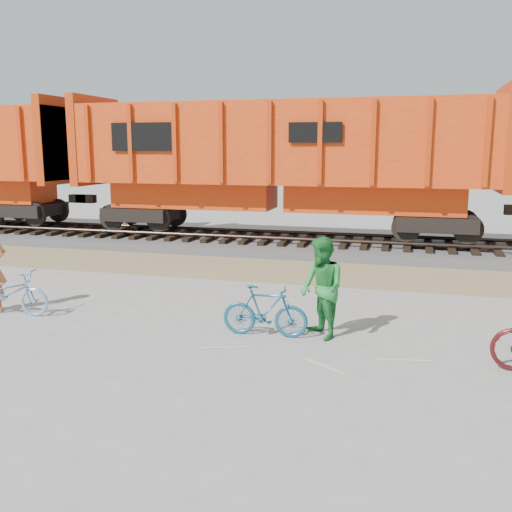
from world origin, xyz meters
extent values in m
plane|color=#9E9E99|center=(0.00, 0.00, 0.00)|extent=(120.00, 120.00, 0.00)
cube|color=#99895E|center=(0.00, 5.50, 0.01)|extent=(120.00, 3.00, 0.02)
cube|color=slate|center=(0.00, 9.00, 0.15)|extent=(120.00, 4.00, 0.30)
cube|color=black|center=(-6.50, 9.00, 0.36)|extent=(0.22, 2.60, 0.12)
cube|color=black|center=(0.00, 9.00, 0.36)|extent=(0.22, 2.60, 0.12)
cylinder|color=#382821|center=(0.00, 8.28, 0.48)|extent=(120.00, 0.12, 0.12)
cylinder|color=#382821|center=(0.00, 9.72, 0.48)|extent=(120.00, 0.12, 0.12)
cube|color=#BB330B|center=(-10.40, 9.00, 3.64)|extent=(0.30, 3.06, 3.10)
cube|color=black|center=(-2.25, 9.00, 0.94)|extent=(11.20, 2.20, 0.80)
cube|color=#E84210|center=(-2.25, 9.00, 1.79)|extent=(11.76, 1.65, 0.90)
cube|color=#E84210|center=(-2.25, 9.00, 3.54)|extent=(14.00, 3.00, 2.60)
cube|color=#BB330B|center=(-9.10, 9.00, 3.64)|extent=(0.30, 3.06, 3.10)
cube|color=#BB330B|center=(4.60, 9.00, 3.64)|extent=(0.30, 3.06, 3.10)
cube|color=black|center=(-6.45, 7.42, 3.74)|extent=(2.20, 0.04, 0.90)
imported|color=#78A3D8|center=(-5.91, -0.08, 0.46)|extent=(1.82, 0.82, 0.93)
imported|color=#195876|center=(-0.48, -0.01, 0.47)|extent=(1.59, 0.51, 0.94)
imported|color=#227E33|center=(0.52, 0.19, 0.92)|extent=(1.10, 1.13, 1.84)
camera|label=1|loc=(1.98, -9.69, 3.39)|focal=40.00mm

